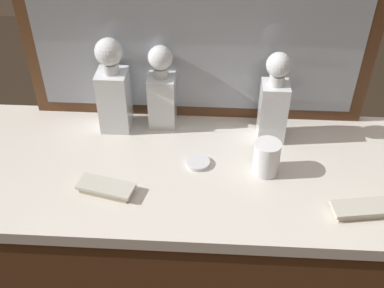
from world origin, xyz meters
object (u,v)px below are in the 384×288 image
at_px(silver_brush_right, 364,209).
at_px(crystal_decanter_rear, 114,94).
at_px(crystal_decanter_far_right, 162,94).
at_px(porcelain_dish, 198,163).
at_px(crystal_decanter_far_left, 273,106).
at_px(silver_brush_far_left, 106,188).
at_px(crystal_tumbler_center, 266,159).

bearing_deg(silver_brush_right, crystal_decanter_rear, 154.49).
bearing_deg(crystal_decanter_far_right, porcelain_dish, -58.19).
distance_m(crystal_decanter_far_left, silver_brush_far_left, 0.53).
xyz_separation_m(crystal_decanter_far_right, silver_brush_far_left, (-0.12, -0.32, -0.10)).
xyz_separation_m(crystal_decanter_far_left, silver_brush_right, (0.21, -0.30, -0.10)).
height_order(crystal_decanter_far_left, porcelain_dish, crystal_decanter_far_left).
relative_size(crystal_decanter_far_right, silver_brush_far_left, 1.67).
bearing_deg(crystal_decanter_rear, crystal_decanter_far_right, 10.45).
bearing_deg(silver_brush_right, silver_brush_far_left, 176.82).
distance_m(crystal_decanter_far_right, crystal_tumbler_center, 0.38).
xyz_separation_m(crystal_decanter_rear, crystal_decanter_far_left, (0.47, -0.03, -0.01)).
distance_m(crystal_decanter_rear, porcelain_dish, 0.33).
height_order(crystal_decanter_rear, crystal_tumbler_center, crystal_decanter_rear).
xyz_separation_m(crystal_tumbler_center, silver_brush_far_left, (-0.43, -0.11, -0.03)).
height_order(crystal_decanter_far_left, silver_brush_right, crystal_decanter_far_left).
distance_m(crystal_decanter_far_left, porcelain_dish, 0.28).
height_order(silver_brush_right, silver_brush_far_left, same).
bearing_deg(crystal_decanter_rear, crystal_tumbler_center, -22.53).
bearing_deg(crystal_decanter_rear, porcelain_dish, -32.58).
bearing_deg(silver_brush_right, crystal_tumbler_center, 149.26).
bearing_deg(silver_brush_far_left, crystal_tumbler_center, 13.86).
xyz_separation_m(crystal_decanter_rear, crystal_tumbler_center, (0.45, -0.19, -0.08)).
height_order(silver_brush_far_left, porcelain_dish, silver_brush_far_left).
height_order(crystal_decanter_rear, crystal_decanter_far_left, crystal_decanter_rear).
xyz_separation_m(crystal_decanter_rear, porcelain_dish, (0.26, -0.17, -0.11)).
xyz_separation_m(crystal_decanter_rear, silver_brush_right, (0.69, -0.33, -0.11)).
bearing_deg(crystal_decanter_far_right, crystal_decanter_rear, -169.55).
bearing_deg(silver_brush_far_left, porcelain_dish, 27.61).
distance_m(silver_brush_right, silver_brush_far_left, 0.67).
xyz_separation_m(silver_brush_far_left, porcelain_dish, (0.24, 0.12, -0.01)).
bearing_deg(porcelain_dish, crystal_decanter_far_left, 33.45).
bearing_deg(silver_brush_far_left, crystal_decanter_rear, 94.79).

